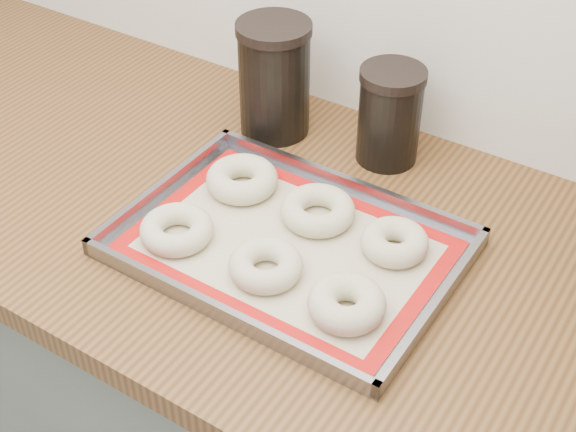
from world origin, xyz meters
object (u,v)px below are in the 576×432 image
Objects in this scene: bagel_back_right at (395,242)px; bagel_front_mid at (266,265)px; bagel_front_left at (177,230)px; bagel_back_mid at (318,210)px; canister_left at (274,78)px; canister_mid at (390,115)px; baking_tray at (288,245)px; bagel_front_right at (347,303)px; bagel_back_left at (242,179)px.

bagel_front_mid is at bearing -132.63° from bagel_back_right.
bagel_back_mid reaches higher than bagel_front_left.
canister_left is at bearing 137.56° from bagel_back_mid.
bagel_back_mid is at bearing 90.74° from bagel_front_mid.
baking_tray is at bearing -92.61° from canister_mid.
bagel_front_right is at bearing -27.41° from baking_tray.
canister_left reaches higher than baking_tray.
bagel_back_right is 0.37m from canister_left.
bagel_back_mid is (0.13, -0.00, -0.00)m from bagel_back_left.
baking_tray is 0.28m from canister_mid.
bagel_front_right is (0.13, -0.01, 0.00)m from bagel_front_mid.
bagel_back_mid is (0.14, 0.14, 0.00)m from bagel_front_left.
bagel_back_mid and bagel_back_right have the same top height.
bagel_back_mid is 0.26m from canister_left.
canister_mid is at bearing 87.39° from baking_tray.
baking_tray is 4.63× the size of bagel_front_mid.
bagel_back_mid is at bearing -42.44° from canister_left.
bagel_front_left is 0.20m from bagel_back_mid.
bagel_back_left is 0.26m from bagel_back_right.
bagel_front_left reaches higher than baking_tray.
bagel_back_right is at bearing 27.49° from bagel_front_left.
canister_left reaches higher than canister_mid.
bagel_front_mid is 1.00× the size of bagel_front_right.
canister_mid reaches higher than bagel_back_right.
canister_mid is (-0.12, 0.34, 0.06)m from bagel_front_right.
bagel_front_left is at bearing -179.71° from bagel_front_right.
bagel_back_left is at bearing 179.80° from bagel_back_mid.
bagel_back_right is (0.12, -0.00, 0.00)m from bagel_back_mid.
bagel_back_right is at bearing -0.72° from bagel_back_left.
bagel_front_right is at bearing 0.29° from bagel_front_left.
canister_left reaches higher than bagel_front_right.
canister_left is 1.22× the size of canister_mid.
bagel_front_mid is (0.01, -0.06, 0.01)m from baking_tray.
bagel_front_mid is 0.63× the size of canister_mid.
bagel_back_left reaches higher than bagel_back_mid.
bagel_front_left is at bearing -94.28° from bagel_back_left.
bagel_back_left reaches higher than bagel_front_left.
baking_tray is at bearing 26.34° from bagel_front_left.
bagel_back_left is (-0.13, 0.07, 0.02)m from baking_tray.
bagel_front_mid is 0.34m from canister_mid.
canister_left is at bearing 107.41° from bagel_back_left.
canister_mid is at bearing 119.94° from bagel_back_right.
bagel_front_right and bagel_back_left have the same top height.
bagel_front_right reaches higher than bagel_front_left.
bagel_back_mid is at bearing 132.11° from bagel_front_right.
bagel_back_mid is at bearing 44.69° from bagel_front_left.
bagel_front_left is 0.30m from bagel_back_right.
bagel_front_right reaches higher than bagel_front_mid.
baking_tray is at bearing -29.56° from bagel_back_left.
bagel_front_left is 0.66× the size of canister_mid.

